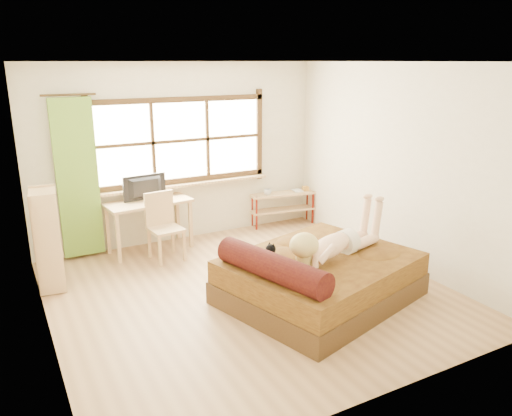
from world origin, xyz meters
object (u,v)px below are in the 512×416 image
bed (317,277)px  bookshelf (48,239)px  kitten (262,255)px  woman (335,231)px  pipe_shelf (283,201)px  desk (149,208)px  chair (163,222)px

bed → bookshelf: 3.29m
kitten → woman: bearing=-25.6°
woman → kitten: 0.90m
kitten → pipe_shelf: size_ratio=0.27×
bed → bookshelf: (-2.69, 1.86, 0.34)m
desk → bookshelf: bearing=-162.6°
chair → bookshelf: 1.56m
chair → desk: bearing=97.8°
kitten → bookshelf: 2.67m
bed → bookshelf: bookshelf is taller
chair → pipe_shelf: chair is taller
desk → bookshelf: (-1.44, -0.63, -0.03)m
bed → woman: (0.20, -0.04, 0.55)m
pipe_shelf → chair: bearing=-159.6°
chair → woman: bearing=-64.0°
bed → kitten: bearing=154.5°
bed → chair: chair is taller
desk → woman: bearing=-66.3°
desk → chair: 0.40m
desk → pipe_shelf: 2.38m
woman → kitten: woman is taller
kitten → bookshelf: bearing=123.4°
kitten → bookshelf: (-2.02, 1.74, -0.02)m
bed → woman: size_ratio=1.69×
bookshelf → pipe_shelf: bearing=16.9°
desk → pipe_shelf: (2.37, 0.12, -0.25)m
woman → desk: bearing=104.0°
woman → pipe_shelf: (0.92, 2.64, -0.42)m
bed → pipe_shelf: size_ratio=2.14×
woman → chair: woman is taller
woman → kitten: (-0.87, 0.15, -0.19)m
kitten → pipe_shelf: kitten is taller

